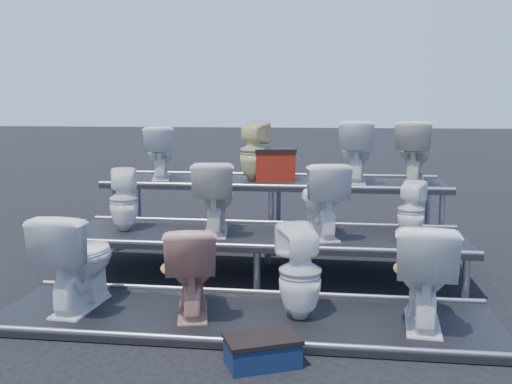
# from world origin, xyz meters

# --- Properties ---
(ground) EXTENTS (80.00, 80.00, 0.00)m
(ground) POSITION_xyz_m (0.00, 0.00, 0.00)
(ground) COLOR black
(ground) RESTS_ON ground
(tier_front) EXTENTS (4.20, 1.20, 0.06)m
(tier_front) POSITION_xyz_m (0.00, -1.30, 0.03)
(tier_front) COLOR black
(tier_front) RESTS_ON ground
(tier_mid) EXTENTS (4.20, 1.20, 0.46)m
(tier_mid) POSITION_xyz_m (0.00, 0.00, 0.23)
(tier_mid) COLOR black
(tier_mid) RESTS_ON ground
(tier_back) EXTENTS (4.20, 1.20, 0.86)m
(tier_back) POSITION_xyz_m (0.00, 1.30, 0.43)
(tier_back) COLOR black
(tier_back) RESTS_ON ground
(toilet_0) EXTENTS (0.53, 0.87, 0.86)m
(toilet_0) POSITION_xyz_m (-1.46, -1.30, 0.49)
(toilet_0) COLOR white
(toilet_0) RESTS_ON tier_front
(toilet_1) EXTENTS (0.59, 0.83, 0.77)m
(toilet_1) POSITION_xyz_m (-0.45, -1.30, 0.44)
(toilet_1) COLOR tan
(toilet_1) RESTS_ON tier_front
(toilet_2) EXTENTS (0.47, 0.48, 0.79)m
(toilet_2) POSITION_xyz_m (0.47, -1.30, 0.45)
(toilet_2) COLOR white
(toilet_2) RESTS_ON tier_front
(toilet_3) EXTENTS (0.55, 0.88, 0.85)m
(toilet_3) POSITION_xyz_m (1.46, -1.30, 0.49)
(toilet_3) COLOR white
(toilet_3) RESTS_ON tier_front
(toilet_4) EXTENTS (0.38, 0.39, 0.68)m
(toilet_4) POSITION_xyz_m (-1.52, 0.00, 0.80)
(toilet_4) COLOR white
(toilet_4) RESTS_ON tier_mid
(toilet_5) EXTENTS (0.53, 0.82, 0.78)m
(toilet_5) POSITION_xyz_m (-0.52, 0.00, 0.85)
(toilet_5) COLOR silver
(toilet_5) RESTS_ON tier_mid
(toilet_6) EXTENTS (0.62, 0.85, 0.78)m
(toilet_6) POSITION_xyz_m (0.61, 0.00, 0.85)
(toilet_6) COLOR white
(toilet_6) RESTS_ON tier_mid
(toilet_7) EXTENTS (0.36, 0.36, 0.60)m
(toilet_7) POSITION_xyz_m (1.52, 0.00, 0.76)
(toilet_7) COLOR white
(toilet_7) RESTS_ON tier_mid
(toilet_8) EXTENTS (0.54, 0.75, 0.69)m
(toilet_8) POSITION_xyz_m (-1.51, 1.30, 1.20)
(toilet_8) COLOR white
(toilet_8) RESTS_ON tier_back
(toilet_9) EXTENTS (0.45, 0.45, 0.75)m
(toilet_9) POSITION_xyz_m (-0.28, 1.30, 1.24)
(toilet_9) COLOR beige
(toilet_9) RESTS_ON tier_back
(toilet_10) EXTENTS (0.45, 0.77, 0.77)m
(toilet_10) POSITION_xyz_m (1.00, 1.30, 1.24)
(toilet_10) COLOR white
(toilet_10) RESTS_ON tier_back
(toilet_11) EXTENTS (0.57, 0.83, 0.77)m
(toilet_11) POSITION_xyz_m (1.71, 1.30, 1.25)
(toilet_11) COLOR silver
(toilet_11) RESTS_ON tier_back
(red_crate) EXTENTS (0.57, 0.50, 0.36)m
(red_crate) POSITION_xyz_m (-0.02, 1.39, 1.04)
(red_crate) COLOR maroon
(red_crate) RESTS_ON tier_back
(step_stool) EXTENTS (0.58, 0.48, 0.18)m
(step_stool) POSITION_xyz_m (0.25, -2.08, 0.09)
(step_stool) COLOR #0F1C36
(step_stool) RESTS_ON ground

